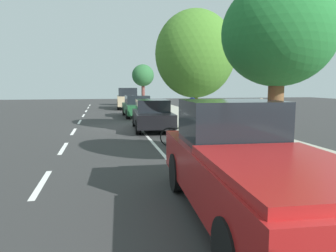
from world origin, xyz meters
The scene contains 15 objects.
ground centered at (0.00, 0.00, 0.00)m, with size 73.17×73.17×0.00m, color #313131.
sidewalk centered at (3.78, 0.00, 0.07)m, with size 3.84×45.73×0.14m, color #A4A291.
curb_edge centered at (1.78, 0.00, 0.07)m, with size 0.16×45.73×0.14m, color gray.
lane_stripe_centre centered at (-2.99, -0.77, 0.00)m, with size 0.14×44.20×0.01m.
lane_stripe_bike_edge centered at (0.31, 0.00, 0.00)m, with size 0.12×45.73×0.01m, color white.
parked_pickup_red_nearest centered at (0.75, -11.84, 0.90)m, with size 2.23×5.39×1.95m.
parked_sedan_black_second centered at (0.84, -0.89, 0.75)m, with size 1.99×4.48×1.52m.
parked_sedan_green_mid centered at (0.81, 5.84, 0.75)m, with size 1.89×4.43×1.52m.
parked_suv_tan_far centered at (0.76, 13.90, 1.03)m, with size 2.12×4.78×1.99m.
bicycle_at_curb centered at (1.32, -5.40, 0.37)m, with size 1.73×0.46×0.75m.
cyclist_with_backpack centered at (1.54, -5.86, 1.12)m, with size 0.44×0.62×1.81m.
street_tree_mid_block centered at (2.67, -9.36, 3.46)m, with size 2.76×2.76×4.65m.
street_tree_far_end centered at (2.67, -2.21, 3.65)m, with size 3.68×3.68×5.54m.
street_tree_corner centered at (2.67, 17.03, 3.22)m, with size 2.31×2.31×4.27m.
pedestrian_on_phone centered at (4.22, -5.71, 1.05)m, with size 0.60×0.32×1.61m.
Camera 1 is at (-1.58, -16.61, 2.23)m, focal length 33.96 mm.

